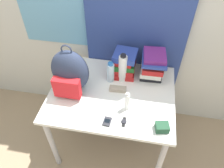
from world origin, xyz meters
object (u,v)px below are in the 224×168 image
at_px(backpack, 70,73).
at_px(sports_bottle, 123,68).
at_px(sunscreen_bottle, 127,101).
at_px(book_stack_left, 125,63).
at_px(cell_phone, 107,121).
at_px(book_stack_center, 153,64).
at_px(sunglasses_case, 118,89).
at_px(camera_pouch, 162,127).
at_px(water_bottle, 111,72).
at_px(wristwatch, 124,122).

xyz_separation_m(backpack, sports_bottle, (0.42, 0.21, -0.06)).
bearing_deg(sunscreen_bottle, sports_bottle, 104.25).
relative_size(backpack, book_stack_left, 1.69).
bearing_deg(backpack, cell_phone, -38.57).
bearing_deg(book_stack_center, cell_phone, -116.75).
xyz_separation_m(backpack, sunglasses_case, (0.40, 0.05, -0.18)).
height_order(sports_bottle, cell_phone, sports_bottle).
xyz_separation_m(book_stack_left, camera_pouch, (0.37, -0.60, -0.08)).
height_order(backpack, book_stack_center, backpack).
distance_m(backpack, book_stack_center, 0.76).
distance_m(book_stack_center, camera_pouch, 0.62).
xyz_separation_m(book_stack_left, water_bottle, (-0.11, -0.14, -0.01)).
bearing_deg(sports_bottle, book_stack_left, 86.70).
bearing_deg(sunglasses_case, book_stack_left, 84.56).
relative_size(book_stack_center, sports_bottle, 1.04).
height_order(backpack, water_bottle, backpack).
relative_size(book_stack_center, camera_pouch, 2.64).
height_order(water_bottle, sports_bottle, sports_bottle).
bearing_deg(water_bottle, book_stack_center, 20.55).
bearing_deg(book_stack_center, sports_bottle, -158.17).
xyz_separation_m(book_stack_left, wristwatch, (0.08, -0.59, -0.11)).
xyz_separation_m(sunscreen_bottle, wristwatch, (-0.00, -0.14, -0.08)).
height_order(cell_phone, wristwatch, cell_phone).
distance_m(backpack, sunglasses_case, 0.45).
height_order(book_stack_left, wristwatch, book_stack_left).
relative_size(water_bottle, sunglasses_case, 1.39).
bearing_deg(water_bottle, book_stack_left, 50.69).
relative_size(water_bottle, wristwatch, 2.25).
xyz_separation_m(sports_bottle, sunglasses_case, (-0.02, -0.15, -0.12)).
bearing_deg(sunscreen_bottle, book_stack_left, 100.27).
xyz_separation_m(sunglasses_case, camera_pouch, (0.40, -0.35, 0.01)).
height_order(sports_bottle, sunglasses_case, sports_bottle).
height_order(water_bottle, cell_phone, water_bottle).
bearing_deg(book_stack_center, sunscreen_bottle, -111.72).
height_order(cell_phone, camera_pouch, camera_pouch).
bearing_deg(water_bottle, sunscreen_bottle, -57.97).
height_order(book_stack_center, sports_bottle, sports_bottle).
xyz_separation_m(cell_phone, wristwatch, (0.13, 0.02, -0.00)).
height_order(book_stack_center, sunscreen_bottle, book_stack_center).
bearing_deg(camera_pouch, wristwatch, 176.93).
height_order(cell_phone, sunglasses_case, sunglasses_case).
height_order(backpack, sunglasses_case, backpack).
xyz_separation_m(book_stack_left, sports_bottle, (-0.01, -0.10, 0.03)).
distance_m(book_stack_left, water_bottle, 0.18).
xyz_separation_m(book_stack_center, sunglasses_case, (-0.28, -0.26, -0.12)).
bearing_deg(book_stack_left, water_bottle, -129.31).
relative_size(backpack, camera_pouch, 4.12).
xyz_separation_m(cell_phone, sunglasses_case, (0.03, 0.35, 0.01)).
bearing_deg(sports_bottle, water_bottle, -162.74).
height_order(backpack, camera_pouch, backpack).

